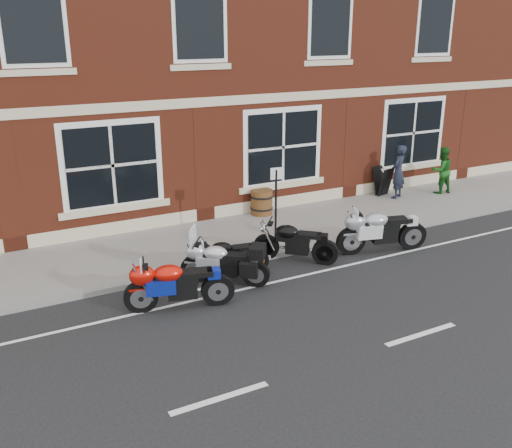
{
  "coord_description": "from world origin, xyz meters",
  "views": [
    {
      "loc": [
        -6.92,
        -9.62,
        5.25
      ],
      "look_at": [
        -0.94,
        1.6,
        0.87
      ],
      "focal_mm": 40.0,
      "sensor_mm": 36.0,
      "label": 1
    }
  ],
  "objects_px": {
    "moto_sport_silver": "(380,229)",
    "moto_naked_black": "(294,240)",
    "pedestrian_left": "(398,172)",
    "pedestrian_right": "(442,170)",
    "moto_sport_black": "(227,256)",
    "parking_sign": "(276,202)",
    "barrel_planter": "(262,202)",
    "moto_touring_silver": "(222,261)",
    "moto_sport_red": "(177,282)",
    "a_board_sign": "(383,181)"
  },
  "relations": [
    {
      "from": "moto_sport_black",
      "to": "moto_sport_silver",
      "type": "xyz_separation_m",
      "value": [
        3.94,
        -0.45,
        0.12
      ]
    },
    {
      "from": "a_board_sign",
      "to": "moto_sport_silver",
      "type": "bearing_deg",
      "value": -145.57
    },
    {
      "from": "moto_sport_red",
      "to": "parking_sign",
      "type": "relative_size",
      "value": 1.05
    },
    {
      "from": "moto_sport_red",
      "to": "a_board_sign",
      "type": "relative_size",
      "value": 2.31
    },
    {
      "from": "moto_naked_black",
      "to": "parking_sign",
      "type": "xyz_separation_m",
      "value": [
        -0.09,
        0.71,
        0.76
      ]
    },
    {
      "from": "moto_touring_silver",
      "to": "pedestrian_left",
      "type": "bearing_deg",
      "value": -28.46
    },
    {
      "from": "moto_touring_silver",
      "to": "pedestrian_left",
      "type": "distance_m",
      "value": 8.12
    },
    {
      "from": "moto_sport_red",
      "to": "barrel_planter",
      "type": "bearing_deg",
      "value": -28.81
    },
    {
      "from": "pedestrian_right",
      "to": "moto_sport_black",
      "type": "bearing_deg",
      "value": 22.77
    },
    {
      "from": "moto_touring_silver",
      "to": "moto_sport_black",
      "type": "bearing_deg",
      "value": 1.39
    },
    {
      "from": "moto_sport_black",
      "to": "barrel_planter",
      "type": "xyz_separation_m",
      "value": [
        2.65,
        3.24,
        0.0
      ]
    },
    {
      "from": "moto_sport_silver",
      "to": "pedestrian_right",
      "type": "distance_m",
      "value": 5.76
    },
    {
      "from": "moto_sport_red",
      "to": "moto_sport_silver",
      "type": "xyz_separation_m",
      "value": [
        5.47,
        0.52,
        0.04
      ]
    },
    {
      "from": "pedestrian_left",
      "to": "pedestrian_right",
      "type": "distance_m",
      "value": 1.66
    },
    {
      "from": "moto_touring_silver",
      "to": "pedestrian_left",
      "type": "xyz_separation_m",
      "value": [
        7.52,
        3.03,
        0.44
      ]
    },
    {
      "from": "moto_sport_black",
      "to": "pedestrian_left",
      "type": "bearing_deg",
      "value": -59.47
    },
    {
      "from": "moto_naked_black",
      "to": "parking_sign",
      "type": "bearing_deg",
      "value": 50.41
    },
    {
      "from": "moto_touring_silver",
      "to": "pedestrian_left",
      "type": "height_order",
      "value": "pedestrian_left"
    },
    {
      "from": "moto_sport_red",
      "to": "pedestrian_right",
      "type": "relative_size",
      "value": 1.4
    },
    {
      "from": "moto_sport_black",
      "to": "moto_sport_silver",
      "type": "distance_m",
      "value": 3.97
    },
    {
      "from": "barrel_planter",
      "to": "parking_sign",
      "type": "bearing_deg",
      "value": -111.31
    },
    {
      "from": "a_board_sign",
      "to": "barrel_planter",
      "type": "xyz_separation_m",
      "value": [
        -4.43,
        0.05,
        -0.09
      ]
    },
    {
      "from": "moto_naked_black",
      "to": "pedestrian_left",
      "type": "height_order",
      "value": "pedestrian_left"
    },
    {
      "from": "moto_touring_silver",
      "to": "moto_sport_black",
      "type": "relative_size",
      "value": 0.86
    },
    {
      "from": "moto_sport_silver",
      "to": "moto_naked_black",
      "type": "bearing_deg",
      "value": 93.24
    },
    {
      "from": "a_board_sign",
      "to": "barrel_planter",
      "type": "relative_size",
      "value": 1.26
    },
    {
      "from": "a_board_sign",
      "to": "parking_sign",
      "type": "xyz_separation_m",
      "value": [
        -5.41,
        -2.46,
        0.71
      ]
    },
    {
      "from": "moto_sport_black",
      "to": "moto_sport_silver",
      "type": "height_order",
      "value": "moto_sport_silver"
    },
    {
      "from": "moto_touring_silver",
      "to": "parking_sign",
      "type": "relative_size",
      "value": 0.79
    },
    {
      "from": "moto_naked_black",
      "to": "a_board_sign",
      "type": "relative_size",
      "value": 1.72
    },
    {
      "from": "moto_touring_silver",
      "to": "moto_sport_red",
      "type": "height_order",
      "value": "moto_touring_silver"
    },
    {
      "from": "moto_sport_red",
      "to": "moto_naked_black",
      "type": "relative_size",
      "value": 1.34
    },
    {
      "from": "moto_naked_black",
      "to": "parking_sign",
      "type": "relative_size",
      "value": 0.78
    },
    {
      "from": "moto_touring_silver",
      "to": "pedestrian_right",
      "type": "bearing_deg",
      "value": -33.41
    },
    {
      "from": "barrel_planter",
      "to": "moto_sport_red",
      "type": "bearing_deg",
      "value": -134.8
    },
    {
      "from": "moto_naked_black",
      "to": "pedestrian_left",
      "type": "distance_m",
      "value": 6.14
    },
    {
      "from": "pedestrian_left",
      "to": "moto_naked_black",
      "type": "bearing_deg",
      "value": -1.86
    },
    {
      "from": "moto_sport_black",
      "to": "moto_naked_black",
      "type": "height_order",
      "value": "moto_naked_black"
    },
    {
      "from": "moto_sport_black",
      "to": "moto_naked_black",
      "type": "bearing_deg",
      "value": -79.36
    },
    {
      "from": "moto_sport_red",
      "to": "moto_naked_black",
      "type": "distance_m",
      "value": 3.43
    },
    {
      "from": "moto_touring_silver",
      "to": "moto_naked_black",
      "type": "relative_size",
      "value": 1.01
    },
    {
      "from": "moto_naked_black",
      "to": "pedestrian_left",
      "type": "bearing_deg",
      "value": -20.83
    },
    {
      "from": "barrel_planter",
      "to": "pedestrian_left",
      "type": "bearing_deg",
      "value": -6.62
    },
    {
      "from": "moto_sport_silver",
      "to": "barrel_planter",
      "type": "height_order",
      "value": "moto_sport_silver"
    },
    {
      "from": "barrel_planter",
      "to": "parking_sign",
      "type": "relative_size",
      "value": 0.36
    },
    {
      "from": "moto_sport_black",
      "to": "pedestrian_right",
      "type": "height_order",
      "value": "pedestrian_right"
    },
    {
      "from": "moto_sport_red",
      "to": "pedestrian_left",
      "type": "xyz_separation_m",
      "value": [
        8.79,
        3.67,
        0.41
      ]
    },
    {
      "from": "pedestrian_left",
      "to": "pedestrian_right",
      "type": "height_order",
      "value": "pedestrian_left"
    },
    {
      "from": "pedestrian_left",
      "to": "a_board_sign",
      "type": "height_order",
      "value": "pedestrian_left"
    },
    {
      "from": "moto_sport_black",
      "to": "parking_sign",
      "type": "relative_size",
      "value": 0.92
    }
  ]
}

